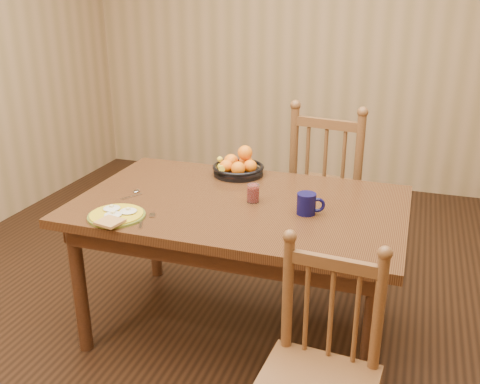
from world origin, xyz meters
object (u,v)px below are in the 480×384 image
(chair_near, at_px, (319,377))
(chair_far, at_px, (331,190))
(coffee_mug, at_px, (307,204))
(fruit_bowl, at_px, (238,166))
(breakfast_plate, at_px, (116,215))
(dining_table, at_px, (240,217))

(chair_near, bearing_deg, chair_far, 102.13)
(coffee_mug, bearing_deg, chair_far, 91.58)
(fruit_bowl, bearing_deg, chair_near, -58.98)
(chair_far, distance_m, breakfast_plate, 1.50)
(chair_near, distance_m, fruit_bowl, 1.39)
(dining_table, height_order, breakfast_plate, breakfast_plate)
(chair_far, distance_m, fruit_bowl, 0.73)
(chair_far, relative_size, fruit_bowl, 3.74)
(chair_far, bearing_deg, coffee_mug, 100.66)
(dining_table, bearing_deg, coffee_mug, -7.52)
(dining_table, xyz_separation_m, chair_near, (0.55, -0.77, -0.23))
(chair_near, height_order, fruit_bowl, fruit_bowl)
(dining_table, height_order, coffee_mug, coffee_mug)
(coffee_mug, bearing_deg, dining_table, 172.48)
(chair_far, height_order, breakfast_plate, chair_far)
(breakfast_plate, bearing_deg, coffee_mug, 21.43)
(dining_table, xyz_separation_m, breakfast_plate, (-0.47, -0.37, 0.10))
(chair_far, bearing_deg, breakfast_plate, 66.71)
(chair_far, xyz_separation_m, chair_near, (0.23, -1.65, -0.09))
(breakfast_plate, bearing_deg, fruit_bowl, 65.83)
(dining_table, xyz_separation_m, coffee_mug, (0.34, -0.05, 0.14))
(chair_near, height_order, coffee_mug, chair_near)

